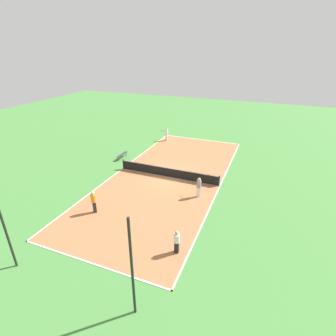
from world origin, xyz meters
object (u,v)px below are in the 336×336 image
object	(u,v)px
tennis_net	(168,172)
tennis_ball_midcourt	(103,205)
player_far_white	(177,241)
tennis_ball_far_baseline	(185,146)
player_baseline_gray	(199,186)
player_center_orange	(94,200)
fence_post_back_left	(132,269)
bench	(122,155)
fence_post_back_right	(4,227)
player_near_white	(167,133)

from	to	relation	value
tennis_net	tennis_ball_midcourt	world-z (taller)	tennis_net
player_far_white	tennis_ball_far_baseline	world-z (taller)	player_far_white
player_baseline_gray	tennis_ball_far_baseline	distance (m)	11.75
player_center_orange	tennis_ball_far_baseline	bearing A→B (deg)	121.19
player_center_orange	tennis_ball_far_baseline	world-z (taller)	player_center_orange
fence_post_back_left	tennis_ball_midcourt	bearing A→B (deg)	-46.73
player_baseline_gray	tennis_ball_midcourt	bearing A→B (deg)	78.84
bench	player_center_orange	world-z (taller)	player_center_orange
tennis_ball_far_baseline	player_center_orange	bearing A→B (deg)	84.14
tennis_net	player_baseline_gray	world-z (taller)	player_baseline_gray
player_baseline_gray	fence_post_back_left	xyz separation A→B (m)	(-0.12, 10.71, 1.60)
tennis_ball_midcourt	fence_post_back_right	distance (m)	7.30
fence_post_back_left	bench	bearing A→B (deg)	-57.27
player_baseline_gray	fence_post_back_right	distance (m)	13.02
bench	player_center_orange	bearing A→B (deg)	19.82
player_far_white	fence_post_back_left	bearing A→B (deg)	80.49
tennis_ball_midcourt	fence_post_back_left	size ratio (longest dim) A/B	0.01
player_far_white	tennis_ball_midcourt	size ratio (longest dim) A/B	22.17
fence_post_back_left	player_baseline_gray	bearing A→B (deg)	-89.35
player_near_white	tennis_ball_midcourt	world-z (taller)	player_near_white
tennis_ball_far_baseline	fence_post_back_right	xyz separation A→B (m)	(2.50, 21.43, 2.53)
player_far_white	tennis_ball_far_baseline	distance (m)	18.01
player_far_white	fence_post_back_right	bearing A→B (deg)	24.85
bench	fence_post_back_right	distance (m)	15.72
bench	player_center_orange	xyz separation A→B (m)	(-3.43, 9.51, 0.61)
player_far_white	tennis_ball_far_baseline	xyz separation A→B (m)	(5.27, -17.20, -0.81)
player_baseline_gray	player_center_orange	xyz separation A→B (m)	(6.32, 4.87, 0.02)
bench	player_baseline_gray	world-z (taller)	player_baseline_gray
tennis_ball_midcourt	fence_post_back_left	xyz separation A→B (m)	(-6.39, 6.79, 2.53)
tennis_ball_far_baseline	player_far_white	bearing A→B (deg)	107.03
player_near_white	bench	bearing A→B (deg)	63.78
bench	player_far_white	size ratio (longest dim) A/B	1.20
tennis_ball_far_baseline	fence_post_back_left	bearing A→B (deg)	102.73
tennis_net	player_far_white	world-z (taller)	player_far_white
player_center_orange	fence_post_back_left	bearing A→B (deg)	-5.16
bench	fence_post_back_left	world-z (taller)	fence_post_back_left
player_near_white	player_center_orange	world-z (taller)	player_center_orange
player_center_orange	tennis_net	bearing A→B (deg)	106.07
player_near_white	player_far_white	size ratio (longest dim) A/B	1.07
bench	player_near_white	bearing A→B (deg)	162.64
tennis_ball_midcourt	player_near_white	bearing A→B (deg)	-85.38
player_far_white	tennis_ball_midcourt	xyz separation A→B (m)	(6.82, -2.56, -0.81)
player_near_white	player_center_orange	bearing A→B (deg)	85.31
player_baseline_gray	fence_post_back_left	distance (m)	10.83
player_near_white	tennis_ball_midcourt	bearing A→B (deg)	85.76
player_near_white	player_baseline_gray	bearing A→B (deg)	113.81
player_near_white	tennis_ball_far_baseline	xyz separation A→B (m)	(-2.81, 1.02, -0.89)
player_near_white	player_far_white	distance (m)	19.94
tennis_ball_far_baseline	player_baseline_gray	bearing A→B (deg)	113.76
bench	fence_post_back_left	distance (m)	18.39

